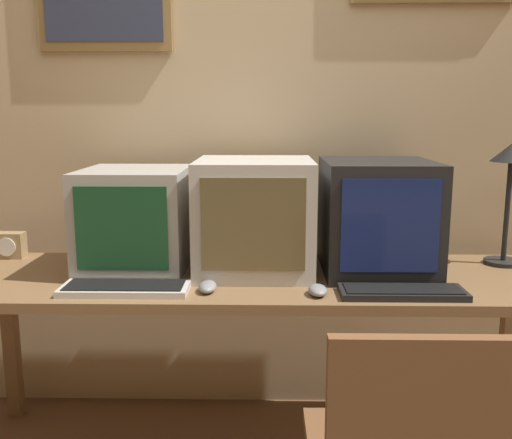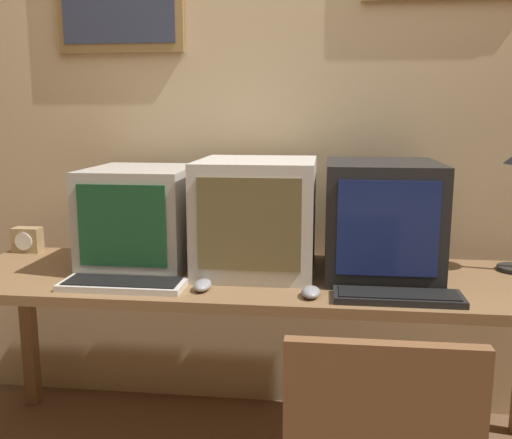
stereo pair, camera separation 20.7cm
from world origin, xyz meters
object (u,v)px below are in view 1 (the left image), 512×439
object	(u,v)px
monitor_left	(136,219)
monitor_right	(377,216)
mouse_near_keyboard	(208,287)
mouse_far_corner	(318,290)
monitor_center	(255,215)
keyboard_main	(125,288)
keyboard_side	(402,292)
desk_clock	(10,245)
desk_lamp	(510,173)

from	to	relation	value
monitor_left	monitor_right	distance (m)	0.91
mouse_near_keyboard	mouse_far_corner	distance (m)	0.37
monitor_center	keyboard_main	world-z (taller)	monitor_center
monitor_left	monitor_right	xyz separation A→B (m)	(0.91, -0.01, 0.02)
monitor_center	keyboard_side	world-z (taller)	monitor_center
mouse_far_corner	desk_clock	xyz separation A→B (m)	(-1.23, 0.48, 0.04)
monitor_left	keyboard_main	bearing A→B (deg)	-85.36
monitor_left	mouse_far_corner	size ratio (longest dim) A/B	4.40
desk_lamp	mouse_near_keyboard	bearing A→B (deg)	-161.52
monitor_center	desk_lamp	bearing A→B (deg)	5.63
monitor_center	keyboard_side	distance (m)	0.62
desk_lamp	mouse_far_corner	bearing A→B (deg)	-151.96
monitor_left	desk_lamp	size ratio (longest dim) A/B	0.94
desk_clock	desk_lamp	size ratio (longest dim) A/B	0.25
mouse_near_keyboard	monitor_center	bearing A→B (deg)	61.80
monitor_right	mouse_near_keyboard	distance (m)	0.70
monitor_center	desk_clock	distance (m)	1.04
monitor_center	monitor_right	xyz separation A→B (m)	(0.46, -0.00, -0.00)
desk_clock	desk_lamp	world-z (taller)	desk_lamp
keyboard_side	desk_lamp	world-z (taller)	desk_lamp
monitor_right	monitor_left	bearing A→B (deg)	179.16
mouse_far_corner	desk_lamp	xyz separation A→B (m)	(0.77, 0.41, 0.35)
monitor_center	mouse_far_corner	distance (m)	0.43
mouse_far_corner	desk_lamp	world-z (taller)	desk_lamp
monitor_left	desk_lamp	distance (m)	1.45
mouse_far_corner	desk_clock	distance (m)	1.32
monitor_left	desk_clock	size ratio (longest dim) A/B	3.81
monitor_left	monitor_right	world-z (taller)	monitor_right
monitor_right	mouse_far_corner	size ratio (longest dim) A/B	4.62
mouse_far_corner	keyboard_side	bearing A→B (deg)	0.03
keyboard_main	mouse_far_corner	bearing A→B (deg)	-2.07
mouse_far_corner	monitor_right	bearing A→B (deg)	51.68
keyboard_side	mouse_far_corner	bearing A→B (deg)	-179.97
keyboard_main	monitor_left	bearing A→B (deg)	94.64
keyboard_main	mouse_near_keyboard	distance (m)	0.28
desk_clock	keyboard_side	bearing A→B (deg)	-17.45
monitor_center	mouse_far_corner	size ratio (longest dim) A/B	4.57
keyboard_main	mouse_far_corner	size ratio (longest dim) A/B	4.17
monitor_left	desk_clock	distance (m)	0.60
monitor_right	keyboard_side	distance (m)	0.37
monitor_left	monitor_right	bearing A→B (deg)	-0.84
monitor_center	mouse_near_keyboard	world-z (taller)	monitor_center
desk_lamp	monitor_center	bearing A→B (deg)	-174.37
desk_clock	desk_lamp	xyz separation A→B (m)	(2.01, -0.06, 0.31)
monitor_center	keyboard_main	bearing A→B (deg)	-145.85
monitor_center	desk_clock	world-z (taller)	monitor_center
monitor_left	mouse_near_keyboard	distance (m)	0.46
keyboard_side	mouse_far_corner	xyz separation A→B (m)	(-0.28, -0.00, 0.00)
monitor_right	mouse_near_keyboard	xyz separation A→B (m)	(-0.61, -0.28, -0.19)
monitor_center	desk_clock	bearing A→B (deg)	171.03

